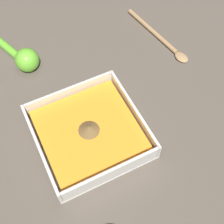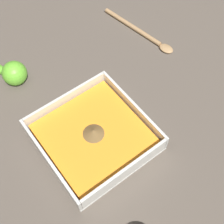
{
  "view_description": "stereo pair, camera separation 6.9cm",
  "coord_description": "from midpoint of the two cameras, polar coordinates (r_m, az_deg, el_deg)",
  "views": [
    {
      "loc": [
        0.32,
        -0.1,
        0.61
      ],
      "look_at": [
        -0.0,
        0.07,
        0.02
      ],
      "focal_mm": 50.0,
      "sensor_mm": 36.0,
      "label": 1
    },
    {
      "loc": [
        0.29,
        -0.16,
        0.61
      ],
      "look_at": [
        -0.0,
        0.07,
        0.02
      ],
      "focal_mm": 50.0,
      "sensor_mm": 36.0,
      "label": 2
    }
  ],
  "objects": [
    {
      "name": "square_dish",
      "position": [
        0.67,
        -6.32,
        -4.74
      ],
      "size": [
        0.22,
        0.22,
        0.05
      ],
      "color": "silver",
      "rests_on": "ground_plane"
    },
    {
      "name": "lemon_squeezer",
      "position": [
        0.81,
        -20.5,
        6.76
      ],
      "size": [
        0.16,
        0.09,
        0.06
      ],
      "rotation": [
        0.0,
        0.0,
        0.36
      ],
      "color": "#6BC633",
      "rests_on": "ground_plane"
    },
    {
      "name": "ground_plane",
      "position": [
        0.69,
        -6.93,
        -4.35
      ],
      "size": [
        4.0,
        4.0,
        0.0
      ],
      "primitive_type": "plane",
      "color": "brown"
    },
    {
      "name": "wooden_spoon",
      "position": [
        0.88,
        3.1,
        14.16
      ],
      "size": [
        0.24,
        0.06,
        0.01
      ],
      "rotation": [
        0.0,
        0.0,
        0.17
      ],
      "color": "tan",
      "rests_on": "ground_plane"
    }
  ]
}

